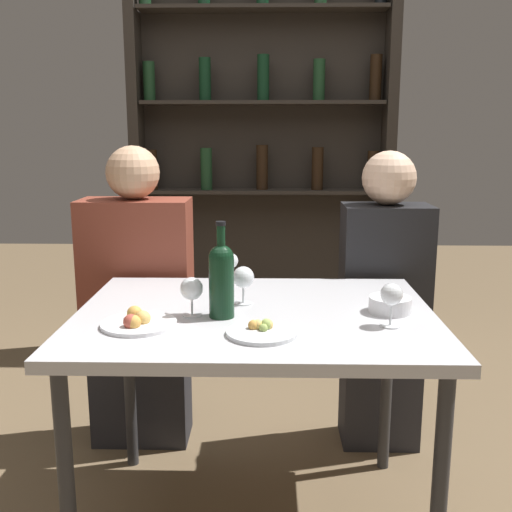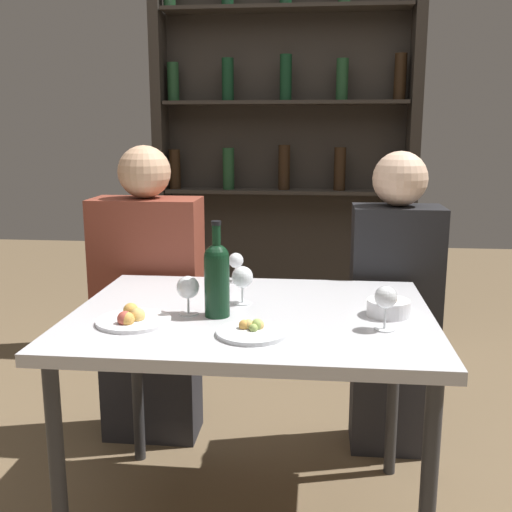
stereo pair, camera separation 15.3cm
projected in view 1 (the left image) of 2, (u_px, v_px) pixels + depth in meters
name	position (u px, v px, depth m)	size (l,w,h in m)	color
dining_table	(255.00, 333.00, 1.88)	(1.11, 0.85, 0.75)	silver
wine_rack_wall	(262.00, 156.00, 3.51)	(1.51, 0.21, 2.22)	#28231E
wine_bottle	(221.00, 277.00, 1.79)	(0.08, 0.08, 0.29)	black
wine_glass_0	(231.00, 262.00, 2.21)	(0.06, 0.06, 0.11)	silver
wine_glass_1	(192.00, 290.00, 1.81)	(0.07, 0.07, 0.12)	silver
wine_glass_2	(392.00, 296.00, 1.71)	(0.06, 0.06, 0.13)	silver
wine_glass_3	(243.00, 278.00, 1.93)	(0.07, 0.07, 0.12)	silver
food_plate_0	(262.00, 331.00, 1.66)	(0.20, 0.20, 0.04)	silver
food_plate_1	(138.00, 322.00, 1.72)	(0.22, 0.22, 0.05)	white
snack_bowl	(390.00, 304.00, 1.85)	(0.13, 0.13, 0.07)	white
seated_person_left	(139.00, 307.00, 2.47)	(0.44, 0.22, 1.24)	#26262B
seated_person_right	(383.00, 308.00, 2.45)	(0.35, 0.22, 1.22)	#26262B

